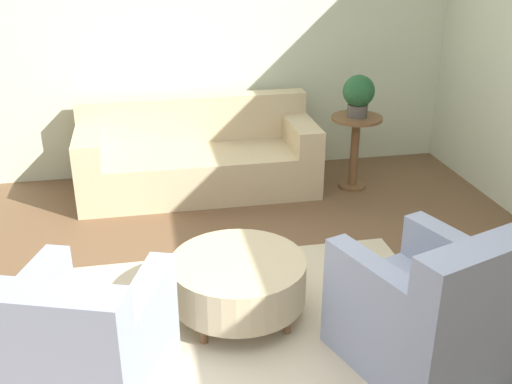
# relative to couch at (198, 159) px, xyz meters

# --- Properties ---
(ground_plane) EXTENTS (16.00, 16.00, 0.00)m
(ground_plane) POSITION_rel_couch_xyz_m (0.05, -2.41, -0.31)
(ground_plane) COLOR brown
(wall_back) EXTENTS (9.84, 0.12, 2.80)m
(wall_back) POSITION_rel_couch_xyz_m (0.05, 0.57, 1.09)
(wall_back) COLOR beige
(wall_back) RESTS_ON ground_plane
(rug) EXTENTS (2.60, 2.16, 0.01)m
(rug) POSITION_rel_couch_xyz_m (0.05, -2.41, -0.31)
(rug) COLOR beige
(rug) RESTS_ON ground_plane
(couch) EXTENTS (2.22, 0.87, 0.85)m
(couch) POSITION_rel_couch_xyz_m (0.00, 0.00, 0.00)
(couch) COLOR #C6B289
(couch) RESTS_ON ground_plane
(armchair_left) EXTENTS (0.98, 1.06, 0.91)m
(armchair_left) POSITION_rel_couch_xyz_m (-0.88, -2.84, 0.05)
(armchair_left) COLOR #8E99B2
(armchair_left) RESTS_ON rug
(armchair_right) EXTENTS (0.98, 1.06, 0.91)m
(armchair_right) POSITION_rel_couch_xyz_m (0.99, -2.84, 0.05)
(armchair_right) COLOR #8E99B2
(armchair_right) RESTS_ON rug
(ottoman_table) EXTENTS (0.87, 0.87, 0.40)m
(ottoman_table) POSITION_rel_couch_xyz_m (0.03, -2.13, -0.04)
(ottoman_table) COLOR #C6B289
(ottoman_table) RESTS_ON rug
(side_table) EXTENTS (0.48, 0.48, 0.72)m
(side_table) POSITION_rel_couch_xyz_m (1.49, -0.25, 0.17)
(side_table) COLOR brown
(side_table) RESTS_ON ground_plane
(potted_plant_on_side_table) EXTENTS (0.30, 0.30, 0.39)m
(potted_plant_on_side_table) POSITION_rel_couch_xyz_m (1.49, -0.25, 0.62)
(potted_plant_on_side_table) COLOR #4C4742
(potted_plant_on_side_table) RESTS_ON side_table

